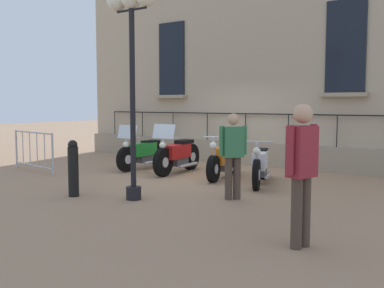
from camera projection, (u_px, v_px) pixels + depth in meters
The scene contains 11 objects.
ground_plane at pixel (201, 175), 11.17m from camera, with size 60.00×60.00×0.00m, color #9E7A5B.
building_facade at pixel (253, 41), 13.01m from camera, with size 0.82×12.55×7.36m.
motorcycle_green at pixel (143, 153), 12.14m from camera, with size 2.00×0.74×1.22m.
motorcycle_red at pixel (177, 155), 11.43m from camera, with size 2.02×0.74×1.27m.
motorcycle_orange at pixel (223, 161), 10.71m from camera, with size 1.97×0.69×1.03m.
motorcycle_white at pixel (260, 165), 9.84m from camera, with size 1.99×0.94×1.01m.
lamppost at pixel (132, 33), 8.03m from camera, with size 0.38×1.08×3.83m.
crowd_barrier at pixel (33, 150), 11.71m from camera, with size 0.33×2.00×1.05m.
bollard at pixel (73, 168), 8.55m from camera, with size 0.20×0.20×1.08m.
pedestrian_standing at pixel (233, 152), 8.24m from camera, with size 0.42×0.41×1.59m.
pedestrian_walking at pixel (302, 166), 5.46m from camera, with size 0.51×0.31×1.77m.
Camera 1 is at (9.11, 6.26, 1.77)m, focal length 42.03 mm.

